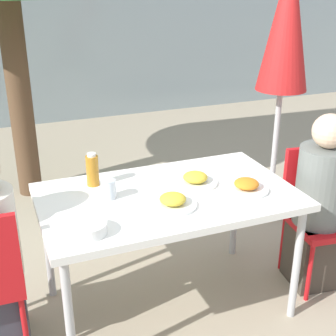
% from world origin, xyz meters
% --- Properties ---
extents(ground_plane, '(24.00, 24.00, 0.00)m').
position_xyz_m(ground_plane, '(0.00, 0.00, 0.00)').
color(ground_plane, tan).
extents(building_facade, '(10.00, 0.20, 3.00)m').
position_xyz_m(building_facade, '(0.00, 4.09, 1.50)').
color(building_facade, '#89999E').
rests_on(building_facade, ground).
extents(dining_table, '(1.38, 0.82, 0.74)m').
position_xyz_m(dining_table, '(0.00, 0.00, 0.68)').
color(dining_table, white).
rests_on(dining_table, ground).
extents(chair_right, '(0.45, 0.45, 0.85)m').
position_xyz_m(chair_right, '(1.00, -0.04, 0.50)').
color(chair_right, red).
rests_on(chair_right, ground).
extents(person_right, '(0.31, 0.31, 1.12)m').
position_xyz_m(person_right, '(0.94, -0.11, 0.53)').
color(person_right, '#473D33').
rests_on(person_right, ground).
extents(closed_umbrella, '(0.38, 0.38, 2.03)m').
position_xyz_m(closed_umbrella, '(1.23, 0.81, 1.46)').
color(closed_umbrella, '#333333').
rests_on(closed_umbrella, ground).
extents(plate_0, '(0.25, 0.25, 0.07)m').
position_xyz_m(plate_0, '(0.41, -0.12, 0.77)').
color(plate_0, white).
rests_on(plate_0, dining_table).
extents(plate_1, '(0.25, 0.25, 0.07)m').
position_xyz_m(plate_1, '(-0.03, -0.15, 0.77)').
color(plate_1, white).
rests_on(plate_1, dining_table).
extents(plate_2, '(0.25, 0.25, 0.07)m').
position_xyz_m(plate_2, '(0.19, 0.06, 0.77)').
color(plate_2, white).
rests_on(plate_2, dining_table).
extents(bottle, '(0.07, 0.07, 0.19)m').
position_xyz_m(bottle, '(-0.35, 0.26, 0.83)').
color(bottle, '#B7751E').
rests_on(bottle, dining_table).
extents(drinking_cup, '(0.08, 0.08, 0.10)m').
position_xyz_m(drinking_cup, '(-0.31, 0.06, 0.79)').
color(drinking_cup, silver).
rests_on(drinking_cup, dining_table).
extents(salad_bowl, '(0.17, 0.17, 0.05)m').
position_xyz_m(salad_bowl, '(-0.49, -0.26, 0.77)').
color(salad_bowl, white).
rests_on(salad_bowl, dining_table).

